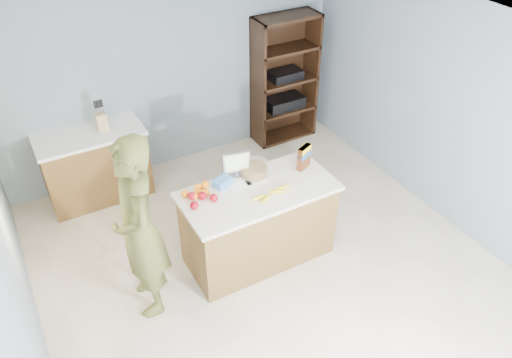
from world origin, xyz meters
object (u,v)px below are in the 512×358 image
shelving_unit (283,81)px  person (139,230)px  counter_peninsula (258,226)px  cereal_box (304,156)px  tv (236,163)px

shelving_unit → person: 3.47m
shelving_unit → person: bearing=-143.2°
counter_peninsula → shelving_unit: bearing=52.9°
person → cereal_box: (1.83, 0.13, 0.11)m
person → cereal_box: bearing=99.2°
shelving_unit → person: person is taller
counter_peninsula → shelving_unit: 2.61m
shelving_unit → tv: size_ratio=6.38×
counter_peninsula → tv: (-0.08, 0.31, 0.64)m
counter_peninsula → person: person is taller
cereal_box → person: bearing=-175.8°
cereal_box → tv: bearing=162.8°
counter_peninsula → shelving_unit: size_ratio=0.87×
cereal_box → shelving_unit: bearing=64.0°
person → cereal_box: 1.84m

